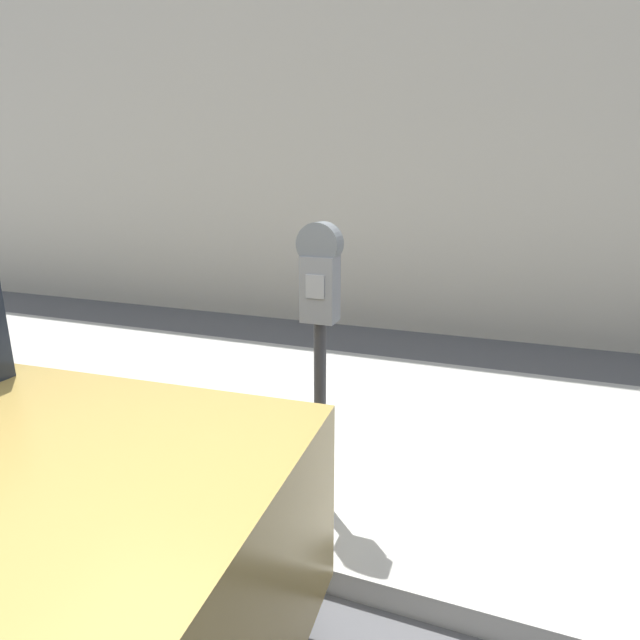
# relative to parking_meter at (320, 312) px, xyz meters

# --- Properties ---
(sidewalk) EXTENTS (24.00, 2.80, 0.13)m
(sidewalk) POSITION_rel_parking_meter_xyz_m (-0.04, 0.96, -1.08)
(sidewalk) COLOR #ADAAA3
(sidewalk) RESTS_ON ground_plane
(building_facade) EXTENTS (24.00, 0.30, 6.00)m
(building_facade) POSITION_rel_parking_meter_xyz_m (-0.04, 3.89, 1.85)
(building_facade) COLOR beige
(building_facade) RESTS_ON ground_plane
(parking_meter) EXTENTS (0.20, 0.13, 1.44)m
(parking_meter) POSITION_rel_parking_meter_xyz_m (0.00, 0.00, 0.00)
(parking_meter) COLOR #2D2D30
(parking_meter) RESTS_ON sidewalk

